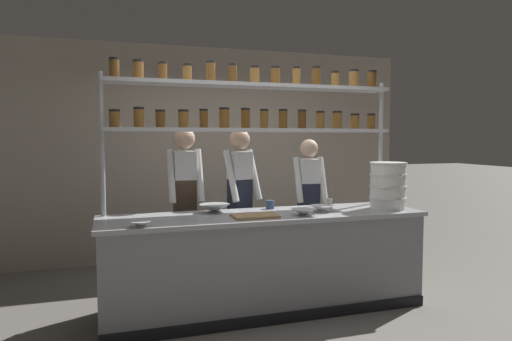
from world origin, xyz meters
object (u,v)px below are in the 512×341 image
Objects in this scene: serving_cup_front at (329,203)px; serving_cup_by_board at (270,204)px; prep_bowl_center_back at (215,208)px; prep_bowl_near_right at (322,209)px; container_stack at (388,186)px; prep_bowl_near_left at (141,224)px; chef_left at (185,198)px; chef_right at (309,200)px; spice_shelf_unit at (255,111)px; prep_bowl_center_front at (303,212)px; cutting_board at (255,216)px; chef_center at (240,197)px.

serving_cup_front is 0.59m from serving_cup_by_board.
prep_bowl_center_back reaches higher than prep_bowl_near_right.
container_stack reaches higher than prep_bowl_near_left.
container_stack reaches higher than serving_cup_front.
chef_left is 1.43m from chef_right.
prep_bowl_near_right is at bearing -35.22° from spice_shelf_unit.
prep_bowl_near_right is at bearing 29.50° from prep_bowl_center_front.
cutting_board is 1.81× the size of prep_bowl_center_front.
prep_bowl_near_right is 2.26× the size of serving_cup_front.
chef_left is at bearing 160.16° from chef_center.
spice_shelf_unit reaches higher than prep_bowl_near_left.
chef_right is at bearing 84.18° from serving_cup_front.
prep_bowl_center_front is at bearing -173.47° from container_stack.
serving_cup_front reaches higher than prep_bowl_near_right.
prep_bowl_near_right is at bearing -31.86° from chef_left.
serving_cup_by_board is at bearing -21.69° from spice_shelf_unit.
chef_center is 17.28× the size of serving_cup_front.
prep_bowl_center_front is 0.84m from prep_bowl_center_back.
serving_cup_front reaches higher than prep_bowl_center_front.
chef_left is 20.45× the size of serving_cup_by_board.
prep_bowl_near_left is at bearing -117.29° from chef_left.
container_stack is 0.99m from prep_bowl_center_front.
chef_left reaches higher than prep_bowl_near_right.
chef_left is 4.34× the size of cutting_board.
chef_right is 4.04× the size of cutting_board.
serving_cup_by_board is (0.20, -0.39, -0.04)m from chef_center.
chef_left is at bearing 151.08° from spice_shelf_unit.
prep_bowl_near_right is (1.71, 0.24, 0.01)m from prep_bowl_near_left.
spice_shelf_unit is at bearing 28.54° from prep_bowl_near_left.
chef_right is 7.31× the size of prep_bowl_center_front.
chef_left is 0.59m from chef_center.
prep_bowl_near_left is 1.42m from serving_cup_by_board.
serving_cup_by_board reaches higher than prep_bowl_center_back.
spice_shelf_unit is at bearing -97.25° from chef_center.
serving_cup_front is at bearing 46.96° from prep_bowl_near_right.
serving_cup_by_board is (-0.64, -0.47, 0.04)m from chef_right.
chef_left reaches higher than prep_bowl_center_back.
chef_right is 0.79m from serving_cup_by_board.
chef_left is at bearing 152.33° from serving_cup_by_board.
container_stack is (1.32, -0.76, 0.16)m from chef_center.
serving_cup_by_board is at bearing 23.74° from prep_bowl_near_left.
container_stack is 1.17× the size of cutting_board.
chef_right is at bearing -11.82° from chef_center.
prep_bowl_center_front is 2.22× the size of serving_cup_front.
chef_center is at bearing 112.40° from prep_bowl_center_front.
container_stack is 2.08× the size of prep_bowl_near_right.
chef_center is 3.68× the size of container_stack.
spice_shelf_unit is at bearing 119.11° from prep_bowl_center_front.
prep_bowl_center_front is 0.98× the size of prep_bowl_near_right.
container_stack is (0.48, -0.84, 0.23)m from chef_right.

